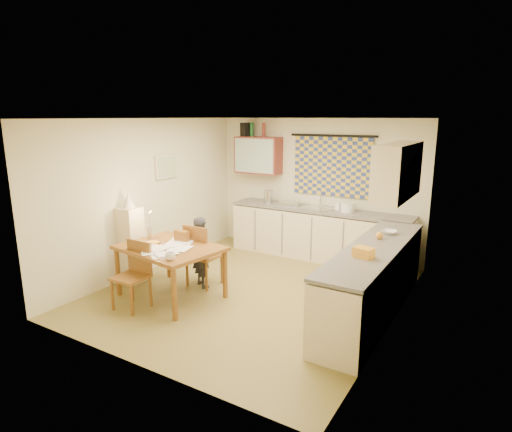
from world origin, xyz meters
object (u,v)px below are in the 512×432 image
Objects in this scene: counter_back at (318,234)px; chair_far at (204,267)px; dining_table at (171,271)px; counter_right at (373,281)px; shelf_stand at (131,245)px; stove at (343,315)px; person at (202,252)px.

chair_far reaches higher than counter_back.
chair_far is (0.14, 0.57, -0.08)m from dining_table.
counter_right reaches higher than dining_table.
counter_back is 2.19× the size of dining_table.
chair_far is (-0.97, -2.11, -0.15)m from counter_back.
counter_back is 2.79× the size of shelf_stand.
shelf_stand is (-3.54, 0.30, 0.15)m from stove.
counter_right is at bearing -170.44° from chair_far.
dining_table is at bearing -8.26° from shelf_stand.
counter_right is 2.51m from chair_far.
stove is (1.51, -2.86, -0.01)m from counter_back.
person is (-2.48, -0.40, 0.09)m from counter_right.
person reaches higher than chair_far.
person is at bearing -114.33° from counter_back.
dining_table is 1.28× the size of shelf_stand.
counter_back reaches higher than stove.
counter_right is 2.72× the size of person.
counter_right is (1.51, -1.75, -0.00)m from counter_back.
counter_back and counter_right have the same top height.
stove is 0.59× the size of dining_table.
stove is 0.92× the size of chair_far.
shelf_stand is (-1.06, -0.40, 0.05)m from person.
person is at bearing -170.85° from counter_right.
chair_far reaches higher than counter_right.
shelf_stand is (-3.54, -0.80, 0.14)m from counter_right.
dining_table is 1.56× the size of chair_far.
counter_back is 2.31m from counter_right.
counter_right is 1.96× the size of dining_table.
chair_far reaches higher than stove.
counter_right is at bearing -142.85° from person.
person reaches higher than counter_back.
person reaches higher than stove.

